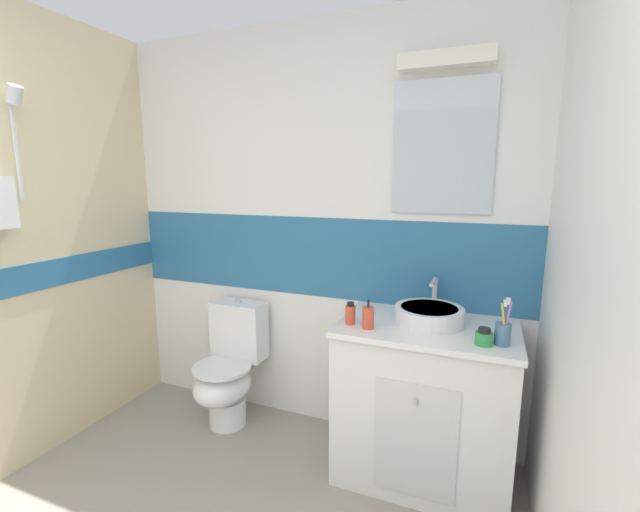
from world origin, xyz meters
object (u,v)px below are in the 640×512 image
Objects in this scene: sink_basin at (429,314)px; toothbrush_cup at (503,332)px; toilet at (229,369)px; soap_dispenser at (368,317)px; hair_gel_jar at (484,337)px; lotion_bottle_short at (350,314)px.

toothbrush_cup is at bearing -26.69° from sink_basin.
toothbrush_cup is (1.59, -0.18, 0.54)m from toilet.
toilet is at bearing 168.27° from soap_dispenser.
soap_dispenser is 1.92× the size of hair_gel_jar.
toilet is (-1.25, 0.01, -0.53)m from sink_basin.
lotion_bottle_short is (-0.72, 0.01, -0.01)m from toothbrush_cup.
toothbrush_cup is 0.62m from soap_dispenser.
soap_dispenser is 0.54m from hair_gel_jar.
sink_basin is at bearing 24.25° from lotion_bottle_short.
toilet is 1.04m from lotion_bottle_short.
soap_dispenser is at bearing -178.07° from toothbrush_cup.
sink_basin is 0.39m from toothbrush_cup.
soap_dispenser is at bearing -144.35° from sink_basin.
toothbrush_cup reaches higher than soap_dispenser.
soap_dispenser is (0.98, -0.20, 0.54)m from toilet.
hair_gel_jar is at bearing -1.16° from soap_dispenser.
soap_dispenser is at bearing -11.73° from toilet.
lotion_bottle_short is 1.48× the size of hair_gel_jar.
soap_dispenser is (-0.27, -0.19, 0.01)m from sink_basin.
soap_dispenser is at bearing 178.84° from hair_gel_jar.
toothbrush_cup is 1.46× the size of soap_dispenser.
sink_basin is at bearing 35.65° from soap_dispenser.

